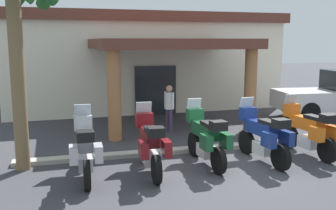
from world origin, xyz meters
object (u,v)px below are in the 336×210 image
at_px(motorcycle_green, 206,138).
at_px(palm_tree_roadside, 13,13).
at_px(motorcycle_blue, 264,136).
at_px(motorcycle_silver, 85,149).
at_px(motorcycle_maroon, 150,145).
at_px(motorcycle_orange, 309,130).
at_px(motel_building, 138,59).
at_px(pedestrian, 169,105).

bearing_deg(motorcycle_green, palm_tree_roadside, 76.72).
bearing_deg(motorcycle_blue, motorcycle_green, 77.58).
distance_m(motorcycle_silver, motorcycle_maroon, 1.52).
distance_m(motorcycle_silver, motorcycle_orange, 6.10).
bearing_deg(motorcycle_green, motorcycle_blue, -99.69).
bearing_deg(motorcycle_silver, palm_tree_roadside, 55.13).
height_order(motel_building, pedestrian, motel_building).
bearing_deg(palm_tree_roadside, motorcycle_green, -10.94).
bearing_deg(motorcycle_blue, motel_building, 1.34).
bearing_deg(pedestrian, motorcycle_blue, -88.76).
relative_size(motorcycle_maroon, motorcycle_orange, 1.00).
bearing_deg(motorcycle_orange, palm_tree_roadside, 78.95).
height_order(motorcycle_orange, palm_tree_roadside, palm_tree_roadside).
bearing_deg(motorcycle_green, motel_building, -4.15).
xyz_separation_m(motorcycle_silver, motorcycle_orange, (6.10, 0.22, 0.00)).
distance_m(motorcycle_blue, motorcycle_orange, 1.54).
xyz_separation_m(motorcycle_maroon, pedestrian, (1.60, 3.98, 0.25)).
height_order(motorcycle_blue, motorcycle_orange, same).
bearing_deg(pedestrian, motorcycle_maroon, -130.89).
bearing_deg(motorcycle_blue, motorcycle_silver, 84.98).
xyz_separation_m(motel_building, palm_tree_roadside, (-4.84, -9.57, 1.54)).
height_order(motorcycle_orange, pedestrian, pedestrian).
bearing_deg(motorcycle_maroon, palm_tree_roadside, 71.99).
bearing_deg(palm_tree_roadside, pedestrian, 31.99).
height_order(motel_building, palm_tree_roadside, palm_tree_roadside).
bearing_deg(motorcycle_blue, motorcycle_orange, -86.90).
distance_m(motorcycle_maroon, motorcycle_orange, 4.58).
distance_m(motorcycle_maroon, motorcycle_blue, 3.05).
height_order(motorcycle_silver, motorcycle_orange, same).
distance_m(motorcycle_green, pedestrian, 3.75).
height_order(motorcycle_silver, pedestrian, pedestrian).
xyz_separation_m(motel_building, motorcycle_orange, (2.72, -10.42, -1.54)).
distance_m(motorcycle_silver, motorcycle_green, 3.05).
bearing_deg(motorcycle_orange, motel_building, 9.99).
distance_m(motorcycle_maroon, palm_tree_roadside, 4.43).
bearing_deg(pedestrian, palm_tree_roadside, -166.99).
xyz_separation_m(motel_building, pedestrian, (-0.25, -6.70, -1.29)).
xyz_separation_m(motel_building, motorcycle_green, (-0.33, -10.44, -1.54)).
distance_m(motorcycle_orange, pedestrian, 4.76).
distance_m(motorcycle_silver, pedestrian, 5.03).
bearing_deg(motorcycle_silver, motel_building, -16.24).
relative_size(motorcycle_silver, motorcycle_blue, 1.00).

